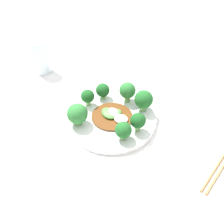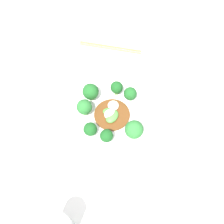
{
  "view_description": "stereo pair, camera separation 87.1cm",
  "coord_description": "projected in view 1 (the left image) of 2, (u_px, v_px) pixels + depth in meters",
  "views": [
    {
      "loc": [
        0.51,
        -0.16,
        1.29
      ],
      "look_at": [
        -0.02,
        -0.02,
        0.8
      ],
      "focal_mm": 42.0,
      "sensor_mm": 36.0,
      "label": 1
    },
    {
      "loc": [
        -0.31,
        -0.33,
        1.53
      ],
      "look_at": [
        -0.02,
        -0.02,
        0.8
      ],
      "focal_mm": 42.0,
      "sensor_mm": 36.0,
      "label": 2
    }
  ],
  "objects": [
    {
      "name": "table",
      "position": [
        119.0,
        197.0,
        1.0
      ],
      "size": [
        1.01,
        0.89,
        0.76
      ],
      "color": "silver",
      "rests_on": "ground_plane"
    },
    {
      "name": "plate",
      "position": [
        112.0,
        120.0,
        0.76
      ],
      "size": [
        0.25,
        0.25,
        0.02
      ],
      "color": "white",
      "rests_on": "table"
    },
    {
      "name": "broccoli_west",
      "position": [
        103.0,
        90.0,
        0.8
      ],
      "size": [
        0.04,
        0.04,
        0.05
      ],
      "color": "#7AAD5B",
      "rests_on": "plate"
    },
    {
      "name": "broccoli_north",
      "position": [
        144.0,
        100.0,
        0.75
      ],
      "size": [
        0.05,
        0.05,
        0.07
      ],
      "color": "#70A356",
      "rests_on": "plate"
    },
    {
      "name": "broccoli_south",
      "position": [
        77.0,
        114.0,
        0.71
      ],
      "size": [
        0.06,
        0.06,
        0.07
      ],
      "color": "#7AAD5B",
      "rests_on": "plate"
    },
    {
      "name": "broccoli_southwest",
      "position": [
        88.0,
        96.0,
        0.77
      ],
      "size": [
        0.04,
        0.04,
        0.05
      ],
      "color": "#89B76B",
      "rests_on": "plate"
    },
    {
      "name": "broccoli_northwest",
      "position": [
        127.0,
        91.0,
        0.78
      ],
      "size": [
        0.05,
        0.05,
        0.07
      ],
      "color": "#7AAD5B",
      "rests_on": "plate"
    },
    {
      "name": "broccoli_east",
      "position": [
        123.0,
        130.0,
        0.67
      ],
      "size": [
        0.04,
        0.04,
        0.05
      ],
      "color": "#7AAD5B",
      "rests_on": "plate"
    },
    {
      "name": "broccoli_northeast",
      "position": [
        138.0,
        121.0,
        0.69
      ],
      "size": [
        0.04,
        0.04,
        0.06
      ],
      "color": "#7AAD5B",
      "rests_on": "plate"
    },
    {
      "name": "stirfry_center",
      "position": [
        113.0,
        115.0,
        0.75
      ],
      "size": [
        0.12,
        0.12,
        0.02
      ],
      "color": "#5B3314",
      "rests_on": "plate"
    },
    {
      "name": "drinking_glass",
      "position": [
        41.0,
        57.0,
        0.93
      ],
      "size": [
        0.06,
        0.06,
        0.12
      ],
      "color": "silver",
      "rests_on": "table"
    },
    {
      "name": "chopsticks",
      "position": [
        224.0,
        159.0,
        0.66
      ],
      "size": [
        0.16,
        0.21,
        0.01
      ],
      "color": "#AD7F4C",
      "rests_on": "table"
    }
  ]
}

